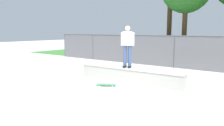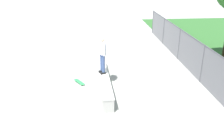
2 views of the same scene
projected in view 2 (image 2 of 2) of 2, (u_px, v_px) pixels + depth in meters
name	position (u px, v px, depth m)	size (l,w,h in m)	color
ground_plane	(84.00, 87.00, 11.70)	(80.00, 80.00, 0.00)	#ADAAA3
concrete_ledge	(104.00, 79.00, 11.73)	(5.03, 0.63, 0.63)	#B7B5AD
skateboarder	(102.00, 54.00, 11.30)	(0.57, 0.37, 1.82)	black
skateboard	(79.00, 82.00, 12.01)	(0.78, 0.59, 0.09)	#2D8C4C
chainlink_fence	(203.00, 63.00, 11.78)	(20.05, 0.07, 1.98)	#4C4C51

